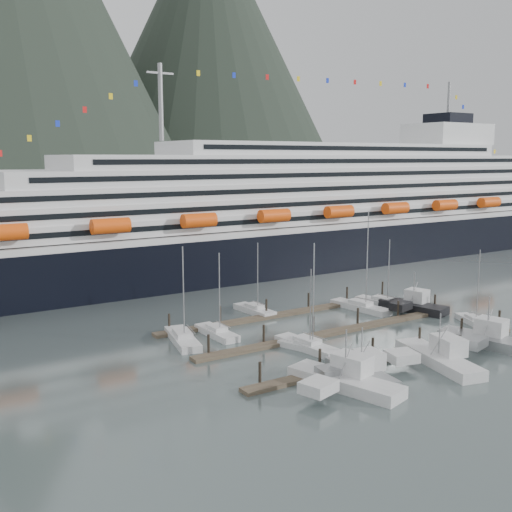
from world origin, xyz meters
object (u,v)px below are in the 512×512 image
Objects in this scene: sailboat_e at (183,339)px; sailboat_g at (383,303)px; sailboat_b at (307,346)px; trawler_d at (486,340)px; trawler_b at (360,372)px; cruise_ship at (310,216)px; sailboat_c at (305,347)px; sailboat_h at (473,321)px; trawler_e at (413,306)px; sailboat_d at (360,307)px; trawler_a at (344,380)px; sailboat_f at (255,311)px; trawler_c at (437,357)px; sailboat_a at (217,333)px.

sailboat_e reaches higher than sailboat_g.
trawler_d is (22.55, -12.71, 0.54)m from sailboat_b.
trawler_b is (-28.70, -25.71, 0.50)m from sailboat_g.
sailboat_b is at bearing -127.55° from cruise_ship.
sailboat_g is (27.54, 13.02, 0.02)m from sailboat_c.
sailboat_h is 1.02× the size of trawler_e.
sailboat_d is 1.23× the size of trawler_a.
sailboat_e is 1.18× the size of sailboat_h.
sailboat_b is 29.58m from trawler_e.
cruise_ship reaches higher than trawler_b.
sailboat_c is 0.86× the size of trawler_d.
sailboat_f is 35.53m from trawler_c.
sailboat_e is 47.32m from sailboat_h.
sailboat_h is 0.91× the size of trawler_d.
cruise_ship reaches higher than sailboat_a.
sailboat_h reaches higher than trawler_b.
sailboat_a is 39.40m from trawler_d.
sailboat_a is at bearing -10.39° from trawler_a.
sailboat_f is (12.08, 8.41, -0.01)m from sailboat_a.
sailboat_g reaches higher than sailboat_c.
cruise_ship is 16.88× the size of trawler_e.
trawler_c is 11.97m from trawler_d.
trawler_b is at bearing 129.73° from sailboat_d.
sailboat_a reaches higher than trawler_d.
trawler_d is at bearing 157.89° from sailboat_h.
cruise_ship is 13.27× the size of sailboat_b.
sailboat_b is 25.89m from trawler_d.
trawler_c is (12.25, -1.33, 0.03)m from trawler_b.
cruise_ship is 72.34m from trawler_d.
sailboat_a is (-50.67, -43.36, -11.61)m from cruise_ship.
sailboat_g is (-15.80, -42.86, -11.63)m from cruise_ship.
sailboat_g reaches higher than trawler_d.
trawler_b is at bearing 165.74° from sailboat_f.
sailboat_e reaches higher than trawler_d.
sailboat_e is 1.15× the size of sailboat_f.
sailboat_h is 1.11× the size of trawler_b.
trawler_e is (24.39, -13.77, 0.54)m from sailboat_f.
trawler_a is at bearing 106.64° from trawler_e.
sailboat_c is at bearing 104.16° from sailboat_g.
sailboat_e is 27.80m from trawler_b.
sailboat_e is 1.17× the size of sailboat_g.
sailboat_e reaches higher than sailboat_a.
sailboat_e is 0.98× the size of trawler_c.
trawler_d is at bearing -106.55° from cruise_ship.
sailboat_f is 36.01m from trawler_a.
sailboat_e is at bearing 111.22° from sailboat_f.
trawler_c is at bearing -149.88° from sailboat_b.
sailboat_b is 21.31m from sailboat_f.
sailboat_f is (-38.59, -34.95, -11.62)m from cruise_ship.
cruise_ship is 49.60m from sailboat_d.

